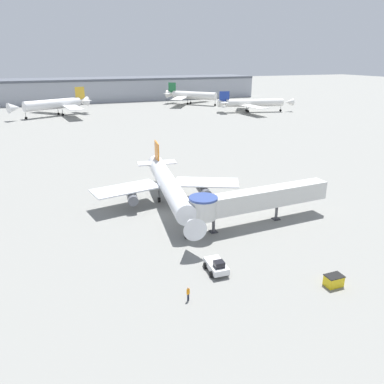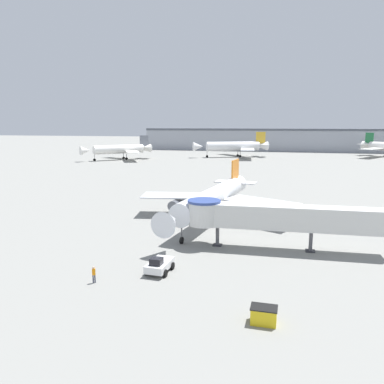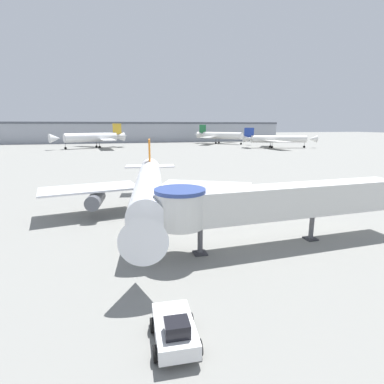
# 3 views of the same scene
# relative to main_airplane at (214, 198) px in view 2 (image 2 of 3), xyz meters

# --- Properties ---
(ground_plane) EXTENTS (800.00, 800.00, 0.00)m
(ground_plane) POSITION_rel_main_airplane_xyz_m (-1.01, -3.16, -3.64)
(ground_plane) COLOR gray
(main_airplane) EXTENTS (26.27, 32.83, 8.54)m
(main_airplane) POSITION_rel_main_airplane_xyz_m (0.00, 0.00, 0.00)
(main_airplane) COLOR silver
(main_airplane) RESTS_ON ground_plane
(jet_bridge) EXTENTS (23.48, 4.36, 5.72)m
(jet_bridge) POSITION_rel_main_airplane_xyz_m (9.32, -11.63, 0.40)
(jet_bridge) COLOR silver
(jet_bridge) RESTS_ON ground_plane
(pushback_tug_white) EXTENTS (2.42, 3.84, 1.78)m
(pushback_tug_white) POSITION_rel_main_airplane_xyz_m (-1.31, -21.89, -2.85)
(pushback_tug_white) COLOR silver
(pushback_tug_white) RESTS_ON ground_plane
(service_container_yellow) EXTENTS (2.04, 1.40, 1.31)m
(service_container_yellow) POSITION_rel_main_airplane_xyz_m (9.64, -29.36, -2.98)
(service_container_yellow) COLOR yellow
(service_container_yellow) RESTS_ON ground_plane
(traffic_cone_starboard_wing) EXTENTS (0.37, 0.37, 0.62)m
(traffic_cone_starboard_wing) POSITION_rel_main_airplane_xyz_m (9.87, -0.21, -3.35)
(traffic_cone_starboard_wing) COLOR black
(traffic_cone_starboard_wing) RESTS_ON ground_plane
(traffic_cone_near_nose) EXTENTS (0.46, 0.46, 0.76)m
(traffic_cone_near_nose) POSITION_rel_main_airplane_xyz_m (-1.63, -21.23, -3.28)
(traffic_cone_near_nose) COLOR black
(traffic_cone_near_nose) RESTS_ON ground_plane
(ground_crew_marshaller) EXTENTS (0.36, 0.31, 1.64)m
(ground_crew_marshaller) POSITION_rel_main_airplane_xyz_m (-6.47, -25.90, -2.70)
(ground_crew_marshaller) COLOR #1E2338
(ground_crew_marshaller) RESTS_ON ground_plane
(background_jet_gold_tail) EXTENTS (34.57, 37.30, 11.57)m
(background_jet_gold_tail) POSITION_rel_main_airplane_xyz_m (-13.18, 117.30, 1.40)
(background_jet_gold_tail) COLOR white
(background_jet_gold_tail) RESTS_ON ground_plane
(background_jet_gray_tail) EXTENTS (25.79, 26.45, 10.23)m
(background_jet_gray_tail) POSITION_rel_main_airplane_xyz_m (-58.66, 91.92, 0.86)
(background_jet_gray_tail) COLOR white
(background_jet_gray_tail) RESTS_ON ground_plane
(terminal_building) EXTENTS (179.79, 27.92, 12.75)m
(terminal_building) POSITION_rel_main_airplane_xyz_m (17.61, 171.84, 2.74)
(terminal_building) COLOR #999EA8
(terminal_building) RESTS_ON ground_plane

